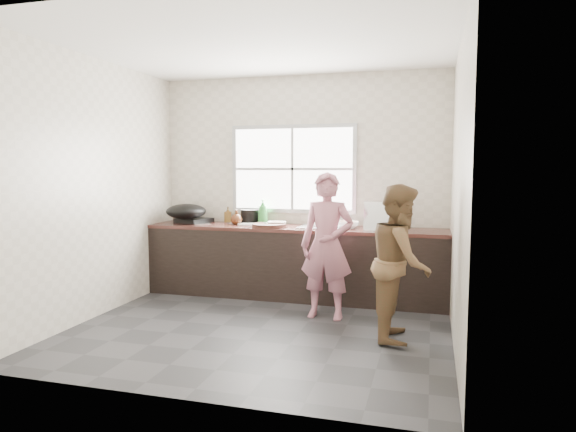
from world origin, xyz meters
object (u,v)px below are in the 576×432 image
(black_pot, at_px, (250,216))
(bottle_brown_short, at_px, (236,218))
(bowl_crabs, at_px, (348,226))
(dish_rack, at_px, (385,216))
(burner, at_px, (194,220))
(bowl_held, at_px, (315,225))
(bottle_brown_tall, at_px, (228,215))
(bottle_green, at_px, (263,211))
(cutting_board, at_px, (269,225))
(pot_lid_right, at_px, (235,222))
(plate_food, at_px, (246,224))
(bowl_mince, at_px, (277,224))
(glass_jar, at_px, (236,220))
(person_side, at_px, (401,262))
(pot_lid_left, at_px, (202,224))
(woman, at_px, (327,250))
(wok, at_px, (186,211))

(black_pot, height_order, bottle_brown_short, black_pot)
(bowl_crabs, bearing_deg, dish_rack, -10.41)
(burner, bearing_deg, bowl_held, -3.61)
(bottle_brown_tall, bearing_deg, bottle_green, -7.66)
(cutting_board, xyz_separation_m, bottle_brown_short, (-0.48, 0.15, 0.06))
(bowl_crabs, relative_size, pot_lid_right, 0.91)
(plate_food, height_order, bottle_green, bottle_green)
(bowl_crabs, relative_size, plate_food, 0.96)
(bowl_mince, xyz_separation_m, bottle_brown_tall, (-0.73, 0.24, 0.06))
(cutting_board, relative_size, bottle_green, 1.29)
(bowl_held, bearing_deg, bottle_green, 166.78)
(glass_jar, distance_m, pot_lid_right, 0.15)
(burner, relative_size, pot_lid_right, 1.63)
(bowl_held, bearing_deg, bottle_brown_tall, 169.04)
(bowl_held, height_order, burner, bowl_held)
(person_side, bearing_deg, pot_lid_left, 63.31)
(bowl_crabs, distance_m, plate_food, 1.27)
(bottle_brown_short, bearing_deg, bowl_crabs, -0.84)
(bowl_crabs, height_order, burner, bowl_crabs)
(black_pot, bearing_deg, bottle_brown_short, -118.96)
(bowl_mince, bearing_deg, glass_jar, 168.95)
(cutting_board, xyz_separation_m, bottle_brown_tall, (-0.67, 0.35, 0.07))
(bowl_mince, distance_m, glass_jar, 0.59)
(pot_lid_left, bearing_deg, burner, 144.15)
(glass_jar, bearing_deg, bottle_brown_tall, 142.20)
(black_pot, xyz_separation_m, dish_rack, (1.73, -0.30, 0.08))
(pot_lid_left, bearing_deg, bowl_mince, 1.52)
(bowl_held, xyz_separation_m, glass_jar, (-1.05, 0.11, 0.02))
(bowl_held, height_order, bottle_green, bottle_green)
(glass_jar, bearing_deg, woman, -32.26)
(burner, bearing_deg, plate_food, -5.66)
(bowl_held, xyz_separation_m, black_pot, (-0.90, 0.23, 0.06))
(burner, xyz_separation_m, wok, (-0.04, -0.14, 0.13))
(bottle_green, distance_m, bottle_brown_tall, 0.51)
(wok, bearing_deg, bottle_brown_short, 5.82)
(woman, bearing_deg, cutting_board, 146.25)
(bowl_crabs, distance_m, wok, 2.06)
(person_side, xyz_separation_m, black_pot, (-1.97, 1.43, 0.24))
(bowl_held, bearing_deg, woman, -68.53)
(cutting_board, relative_size, burner, 1.10)
(bowl_crabs, bearing_deg, bowl_mince, -179.24)
(bowl_mince, relative_size, bowl_held, 1.11)
(person_side, height_order, dish_rack, person_side)
(cutting_board, xyz_separation_m, bowl_held, (0.54, 0.11, 0.01))
(bowl_held, relative_size, glass_jar, 1.97)
(woman, distance_m, cutting_board, 1.05)
(bottle_green, xyz_separation_m, pot_lid_right, (-0.40, 0.07, -0.15))
(bowl_held, relative_size, bottle_brown_short, 1.22)
(person_side, distance_m, burner, 3.00)
(bottle_brown_short, relative_size, glass_jar, 1.62)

